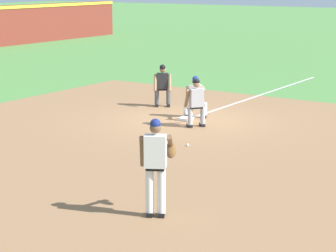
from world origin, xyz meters
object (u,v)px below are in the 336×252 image
Objects in this scene: baseball at (188,145)px; pitcher at (156,161)px; baserunner at (196,101)px; first_baseman at (196,95)px; umpire at (163,84)px; first_base_bag at (185,119)px.

baseball is 5.33m from pitcher.
baserunner reaches higher than baseball.
first_baseman is 0.92× the size of umpire.
first_base_bag is 0.85m from first_baseman.
pitcher reaches higher than baserunner.
baserunner reaches higher than first_base_bag.
baseball is 0.04× the size of pitcher.
baseball is 0.05× the size of umpire.
baserunner is (2.10, 1.00, 0.76)m from baseball.
first_base_bag is at bearing 51.24° from baserunner.
baserunner is (6.82, 3.25, -0.27)m from pitcher.
umpire is at bearing 33.34° from pitcher.
umpire reaches higher than first_baseman.
baserunner reaches higher than first_baseman.
umpire is (1.46, 1.83, 0.75)m from first_base_bag.
baserunner is 1.00× the size of umpire.
baseball is 5.57m from umpire.
pitcher is at bearing -153.58° from first_baseman.
pitcher is (-4.72, -2.25, 1.02)m from baseball.
umpire is (8.90, 5.85, -0.27)m from pitcher.
baseball is at bearing -146.88° from first_base_bag.
pitcher is at bearing -146.66° from umpire.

